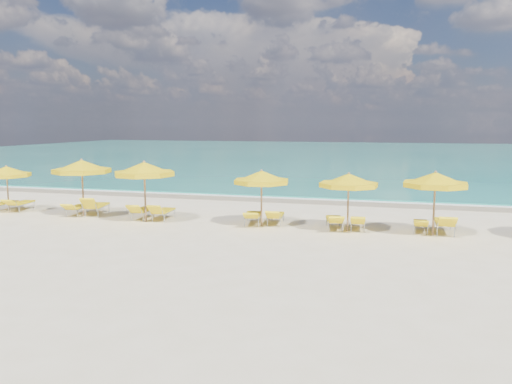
# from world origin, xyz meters

# --- Properties ---
(ground_plane) EXTENTS (120.00, 120.00, 0.00)m
(ground_plane) POSITION_xyz_m (0.00, 0.00, 0.00)
(ground_plane) COLOR beige
(ocean) EXTENTS (120.00, 80.00, 0.30)m
(ocean) POSITION_xyz_m (0.00, 48.00, 0.00)
(ocean) COLOR #167F6E
(ocean) RESTS_ON ground
(wet_sand_band) EXTENTS (120.00, 2.60, 0.01)m
(wet_sand_band) POSITION_xyz_m (0.00, 7.40, 0.00)
(wet_sand_band) COLOR tan
(wet_sand_band) RESTS_ON ground
(foam_line) EXTENTS (120.00, 1.20, 0.03)m
(foam_line) POSITION_xyz_m (0.00, 8.20, 0.00)
(foam_line) COLOR white
(foam_line) RESTS_ON ground
(whitecap_near) EXTENTS (14.00, 0.36, 0.05)m
(whitecap_near) POSITION_xyz_m (-6.00, 17.00, 0.00)
(whitecap_near) COLOR white
(whitecap_near) RESTS_ON ground
(whitecap_far) EXTENTS (18.00, 0.30, 0.05)m
(whitecap_far) POSITION_xyz_m (8.00, 24.00, 0.00)
(whitecap_far) COLOR white
(whitecap_far) RESTS_ON ground
(umbrella_1) EXTENTS (2.31, 2.31, 2.19)m
(umbrella_1) POSITION_xyz_m (-11.78, 0.34, 1.87)
(umbrella_1) COLOR #9D744E
(umbrella_1) RESTS_ON ground
(umbrella_2) EXTENTS (2.87, 2.87, 2.58)m
(umbrella_2) POSITION_xyz_m (-7.70, 0.29, 2.20)
(umbrella_2) COLOR #9D744E
(umbrella_2) RESTS_ON ground
(umbrella_3) EXTENTS (3.00, 3.00, 2.59)m
(umbrella_3) POSITION_xyz_m (-4.38, -0.19, 2.21)
(umbrella_3) COLOR #9D744E
(umbrella_3) RESTS_ON ground
(umbrella_4) EXTENTS (2.73, 2.73, 2.31)m
(umbrella_4) POSITION_xyz_m (0.57, 0.24, 1.97)
(umbrella_4) COLOR #9D744E
(umbrella_4) RESTS_ON ground
(umbrella_5) EXTENTS (2.82, 2.82, 2.29)m
(umbrella_5) POSITION_xyz_m (4.03, 0.15, 1.95)
(umbrella_5) COLOR #9D744E
(umbrella_5) RESTS_ON ground
(umbrella_6) EXTENTS (2.97, 2.97, 2.41)m
(umbrella_6) POSITION_xyz_m (7.15, 0.28, 2.06)
(umbrella_6) COLOR #9D744E
(umbrella_6) RESTS_ON ground
(lounger_1_left) EXTENTS (0.60, 1.67, 0.77)m
(lounger_1_left) POSITION_xyz_m (-12.28, 0.57, 0.21)
(lounger_1_left) COLOR #A5A8AD
(lounger_1_left) RESTS_ON ground
(lounger_1_right) EXTENTS (0.78, 1.87, 0.71)m
(lounger_1_right) POSITION_xyz_m (-11.38, 0.68, 0.22)
(lounger_1_right) COLOR #A5A8AD
(lounger_1_right) RESTS_ON ground
(lounger_2_left) EXTENTS (0.83, 1.79, 0.67)m
(lounger_2_left) POSITION_xyz_m (-8.17, 0.45, 0.20)
(lounger_2_left) COLOR #A5A8AD
(lounger_2_left) RESTS_ON ground
(lounger_2_right) EXTENTS (1.01, 2.01, 0.95)m
(lounger_2_right) POSITION_xyz_m (-7.27, 0.66, 0.25)
(lounger_2_right) COLOR #A5A8AD
(lounger_2_right) RESTS_ON ground
(lounger_3_left) EXTENTS (0.74, 1.87, 0.80)m
(lounger_3_left) POSITION_xyz_m (-4.81, 0.38, 0.22)
(lounger_3_left) COLOR #A5A8AD
(lounger_3_left) RESTS_ON ground
(lounger_3_right) EXTENTS (0.70, 1.83, 0.81)m
(lounger_3_right) POSITION_xyz_m (-3.86, 0.40, 0.22)
(lounger_3_right) COLOR #A5A8AD
(lounger_3_right) RESTS_ON ground
(lounger_4_left) EXTENTS (0.96, 1.99, 0.70)m
(lounger_4_left) POSITION_xyz_m (0.14, 0.48, 0.22)
(lounger_4_left) COLOR #A5A8AD
(lounger_4_left) RESTS_ON ground
(lounger_4_right) EXTENTS (0.74, 1.82, 0.74)m
(lounger_4_right) POSITION_xyz_m (1.04, 0.76, 0.21)
(lounger_4_right) COLOR #A5A8AD
(lounger_4_right) RESTS_ON ground
(lounger_5_left) EXTENTS (0.93, 1.94, 0.73)m
(lounger_5_left) POSITION_xyz_m (3.49, 0.42, 0.22)
(lounger_5_left) COLOR #A5A8AD
(lounger_5_left) RESTS_ON ground
(lounger_5_right) EXTENTS (0.63, 1.74, 0.70)m
(lounger_5_right) POSITION_xyz_m (4.40, 0.57, 0.21)
(lounger_5_right) COLOR #A5A8AD
(lounger_5_right) RESTS_ON ground
(lounger_6_left) EXTENTS (0.59, 1.66, 0.64)m
(lounger_6_left) POSITION_xyz_m (6.74, 0.78, 0.19)
(lounger_6_left) COLOR #A5A8AD
(lounger_6_left) RESTS_ON ground
(lounger_6_right) EXTENTS (0.70, 2.03, 0.86)m
(lounger_6_right) POSITION_xyz_m (7.59, 0.77, 0.25)
(lounger_6_right) COLOR #A5A8AD
(lounger_6_right) RESTS_ON ground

